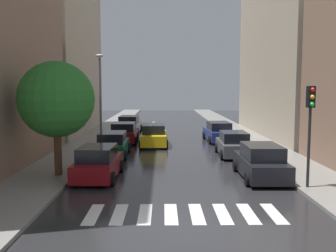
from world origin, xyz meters
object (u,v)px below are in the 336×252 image
object	(u,v)px
parked_car_right_nearest	(261,162)
taxi_midroad	(154,136)
parked_car_right_third	(218,132)
parked_car_right_second	(233,145)
parked_car_left_second	(113,145)
lamp_post_left	(100,92)
parked_car_left_nearest	(98,163)
parked_car_left_third	(124,133)
parked_car_left_fourth	(129,125)
traffic_light_right_corner	(310,114)
street_tree_left	(56,100)

from	to	relation	value
parked_car_right_nearest	taxi_midroad	distance (m)	11.68
parked_car_right_third	taxi_midroad	size ratio (longest dim) A/B	1.03
taxi_midroad	parked_car_right_second	bearing A→B (deg)	-130.92
parked_car_left_second	parked_car_right_nearest	size ratio (longest dim) A/B	0.94
parked_car_right_nearest	parked_car_left_second	bearing A→B (deg)	53.80
parked_car_right_nearest	lamp_post_left	world-z (taller)	lamp_post_left
parked_car_left_nearest	parked_car_left_third	bearing A→B (deg)	1.75
parked_car_left_fourth	parked_car_right_nearest	xyz separation A→B (m)	(7.96, -18.28, 0.00)
taxi_midroad	lamp_post_left	bearing A→B (deg)	75.46
parked_car_left_nearest	parked_car_right_third	size ratio (longest dim) A/B	0.92
parked_car_right_nearest	parked_car_right_third	bearing A→B (deg)	1.58
parked_car_left_fourth	lamp_post_left	distance (m)	7.82
parked_car_left_nearest	traffic_light_right_corner	xyz separation A→B (m)	(9.30, -2.24, 2.53)
parked_car_right_third	street_tree_left	distance (m)	15.85
parked_car_right_second	street_tree_left	xyz separation A→B (m)	(-9.58, -5.73, 3.07)
parked_car_left_nearest	parked_car_left_second	size ratio (longest dim) A/B	1.00
street_tree_left	traffic_light_right_corner	xyz separation A→B (m)	(11.26, -2.40, -0.52)
parked_car_left_second	parked_car_right_second	world-z (taller)	parked_car_right_second
parked_car_left_nearest	parked_car_left_second	xyz separation A→B (m)	(-0.07, 5.84, -0.01)
parked_car_left_fourth	traffic_light_right_corner	world-z (taller)	traffic_light_right_corner
parked_car_left_nearest	taxi_midroad	xyz separation A→B (m)	(2.43, 10.28, 0.01)
parked_car_left_third	lamp_post_left	size ratio (longest dim) A/B	0.61
parked_car_left_nearest	parked_car_right_third	distance (m)	14.57
parked_car_left_nearest	parked_car_left_second	bearing A→B (deg)	2.49
parked_car_left_nearest	parked_car_left_third	world-z (taller)	parked_car_left_nearest
parked_car_left_second	parked_car_left_fourth	distance (m)	12.37
parked_car_right_nearest	lamp_post_left	distance (m)	15.19
taxi_midroad	parked_car_left_second	bearing A→B (deg)	149.87
parked_car_right_second	street_tree_left	bearing A→B (deg)	121.81
parked_car_right_third	parked_car_left_third	bearing A→B (deg)	91.02
parked_car_left_third	parked_car_right_third	xyz separation A→B (m)	(7.60, 0.51, 0.00)
parked_car_right_third	taxi_midroad	xyz separation A→B (m)	(-5.19, -2.14, 0.01)
parked_car_left_fourth	parked_car_right_nearest	world-z (taller)	parked_car_right_nearest
parked_car_left_nearest	parked_car_left_third	distance (m)	11.91
traffic_light_right_corner	parked_car_right_third	bearing A→B (deg)	96.56
parked_car_left_third	parked_car_right_second	distance (m)	9.71
parked_car_left_third	taxi_midroad	bearing A→B (deg)	-124.32
parked_car_left_third	parked_car_right_second	bearing A→B (deg)	-128.54
parked_car_right_nearest	street_tree_left	xyz separation A→B (m)	(-9.80, 0.24, 3.02)
parked_car_right_second	traffic_light_right_corner	distance (m)	8.69
taxi_midroad	traffic_light_right_corner	size ratio (longest dim) A/B	1.05
parked_car_left_second	street_tree_left	size ratio (longest dim) A/B	0.78
parked_car_right_third	street_tree_left	world-z (taller)	street_tree_left
parked_car_left_fourth	parked_car_left_third	bearing A→B (deg)	-176.31
parked_car_left_second	parked_car_left_third	size ratio (longest dim) A/B	1.03
parked_car_left_fourth	parked_car_right_nearest	size ratio (longest dim) A/B	1.04
parked_car_left_nearest	parked_car_right_second	size ratio (longest dim) A/B	1.04
traffic_light_right_corner	lamp_post_left	world-z (taller)	lamp_post_left
parked_car_right_nearest	street_tree_left	size ratio (longest dim) A/B	0.83
parked_car_right_second	parked_car_left_nearest	bearing A→B (deg)	128.63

